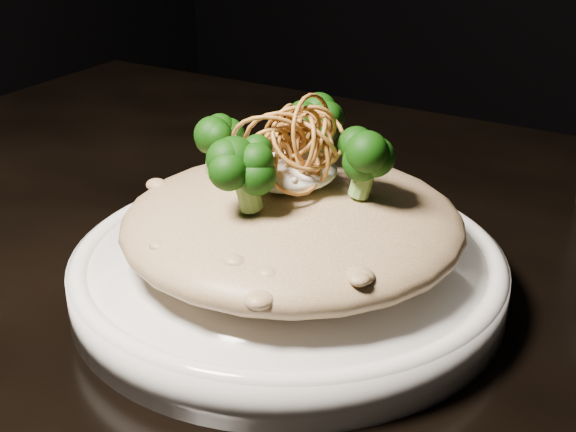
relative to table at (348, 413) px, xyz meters
The scene contains 6 objects.
table is the anchor object (origin of this frame).
plate 0.11m from the table, behind, with size 0.27×0.27×0.03m, color white.
risotto 0.14m from the table, 169.98° to the right, with size 0.21×0.21×0.05m, color brown.
broccoli 0.18m from the table, behind, with size 0.12×0.12×0.04m, color black, non-canonical shape.
cheese 0.17m from the table, behind, with size 0.06×0.06×0.02m, color white.
shallots 0.20m from the table, 168.82° to the right, with size 0.05×0.05×0.03m, color brown, non-canonical shape.
Camera 1 is at (0.18, -0.39, 1.01)m, focal length 50.00 mm.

